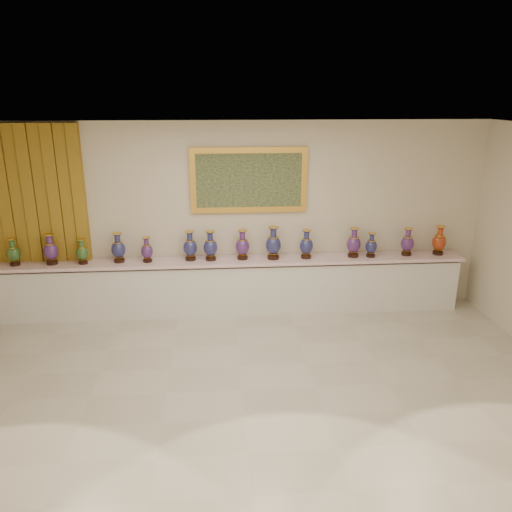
{
  "coord_description": "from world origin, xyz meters",
  "views": [
    {
      "loc": [
        -0.24,
        -5.17,
        3.35
      ],
      "look_at": [
        0.3,
        1.7,
        1.13
      ],
      "focal_mm": 35.0,
      "sensor_mm": 36.0,
      "label": 1
    }
  ],
  "objects_px": {
    "counter": "(234,287)",
    "vase_1": "(51,251)",
    "vase_0": "(14,253)",
    "vase_2": "(82,253)"
  },
  "relations": [
    {
      "from": "counter",
      "to": "vase_1",
      "type": "distance_m",
      "value": 2.85
    },
    {
      "from": "vase_2",
      "to": "vase_0",
      "type": "bearing_deg",
      "value": 179.55
    },
    {
      "from": "counter",
      "to": "vase_2",
      "type": "relative_size",
      "value": 18.6
    },
    {
      "from": "vase_1",
      "to": "vase_2",
      "type": "xyz_separation_m",
      "value": [
        0.47,
        -0.02,
        -0.04
      ]
    },
    {
      "from": "vase_0",
      "to": "vase_1",
      "type": "bearing_deg",
      "value": 1.26
    },
    {
      "from": "vase_0",
      "to": "vase_1",
      "type": "xyz_separation_m",
      "value": [
        0.54,
        0.01,
        0.02
      ]
    },
    {
      "from": "vase_1",
      "to": "vase_2",
      "type": "bearing_deg",
      "value": -2.45
    },
    {
      "from": "vase_0",
      "to": "vase_2",
      "type": "xyz_separation_m",
      "value": [
        1.01,
        -0.01,
        -0.01
      ]
    },
    {
      "from": "counter",
      "to": "vase_1",
      "type": "height_order",
      "value": "vase_1"
    },
    {
      "from": "counter",
      "to": "vase_2",
      "type": "height_order",
      "value": "vase_2"
    }
  ]
}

